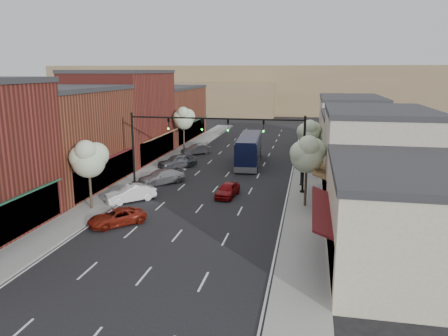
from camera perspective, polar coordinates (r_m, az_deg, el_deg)
The scene contains 29 objects.
ground at distance 33.38m, azimuth -4.10°, elevation -6.34°, with size 160.00×160.00×0.00m, color black.
sidewalk_left at distance 52.85m, azimuth -7.61°, elevation 0.77°, with size 2.80×73.00×0.15m, color gray.
sidewalk_right at distance 50.08m, azimuth 10.91°, elevation -0.01°, with size 2.80×73.00×0.15m, color gray.
curb_left at distance 52.42m, azimuth -6.16°, elevation 0.71°, with size 0.25×73.00×0.17m, color gray.
curb_right at distance 50.10m, azimuth 9.31°, elevation 0.06°, with size 0.25×73.00×0.17m, color gray.
bldg_left_midnear at distance 43.35m, azimuth -20.51°, elevation 3.64°, with size 10.14×14.10×9.40m.
bldg_left_midfar at distance 55.56m, azimuth -13.02°, elevation 6.70°, with size 10.14×14.10×10.90m.
bldg_left_far at distance 70.50m, azimuth -7.64°, elevation 7.09°, with size 10.14×18.10×8.40m.
bldg_right_near at distance 26.19m, azimuth 22.30°, elevation -5.94°, with size 9.14×12.10×5.90m.
bldg_right_midnear at distance 37.44m, azimuth 19.11°, elevation 1.26°, with size 9.14×12.10×7.90m.
bldg_right_midfar at distance 49.30m, azimuth 17.23°, elevation 3.11°, with size 9.14×12.10×6.40m.
bldg_right_far at distance 63.04m, azimuth 16.03°, elevation 5.61°, with size 9.14×16.10×7.40m.
hill_far at distance 120.81m, azimuth 7.34°, elevation 10.23°, with size 120.00×30.00×12.00m, color #7A6647.
hill_near at distance 113.67m, azimuth -5.97°, elevation 9.11°, with size 50.00×20.00×8.00m, color #7A6647.
signal_mast_right at distance 39.01m, azimuth 6.94°, elevation 3.38°, with size 8.22×0.46×7.00m.
signal_mast_left at distance 41.38m, azimuth -8.81°, elevation 3.85°, with size 8.22×0.46×7.00m.
tree_right_near at distance 34.95m, azimuth 10.87°, elevation 1.88°, with size 2.85×2.65×5.95m.
tree_right_far at distance 50.82m, azimuth 11.05°, elevation 4.66°, with size 2.85×2.65×5.43m.
tree_left_near at distance 35.28m, azimuth -17.28°, elevation 1.25°, with size 2.85×2.65×5.69m.
tree_left_far at distance 59.11m, azimuth -5.28°, elevation 6.53°, with size 2.85×2.65×6.13m.
lamp_post_near at distance 41.66m, azimuth 10.13°, elevation 1.60°, with size 0.44×0.44×4.44m.
lamp_post_far at distance 58.94m, azimuth 10.54°, elevation 4.78°, with size 0.44×0.44×4.44m.
coach_bus at distance 51.35m, azimuth 3.31°, elevation 2.45°, with size 3.14×11.21×3.39m.
red_hatchback at distance 38.19m, azimuth 0.47°, elevation -2.86°, with size 1.50×3.73×1.27m, color maroon.
parked_car_a at distance 32.31m, azimuth -13.85°, elevation -6.27°, with size 1.90×4.11×1.14m, color maroon.
parked_car_b at distance 37.67m, azimuth -12.15°, elevation -3.27°, with size 1.48×4.24×1.40m, color silver.
parked_car_c at distance 42.96m, azimuth -8.22°, elevation -1.15°, with size 1.96×4.83×1.40m, color gray.
parked_car_d at distance 49.81m, azimuth -6.12°, elevation 0.91°, with size 1.83×4.56×1.55m, color #4F5155.
parked_car_e at distance 57.67m, azimuth -3.67°, elevation 2.43°, with size 1.37×3.91×1.29m, color gray.
Camera 1 is at (8.47, -30.41, 10.83)m, focal length 35.00 mm.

